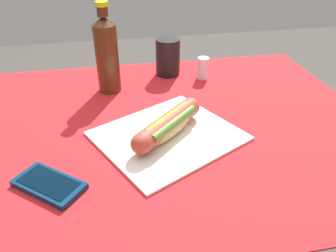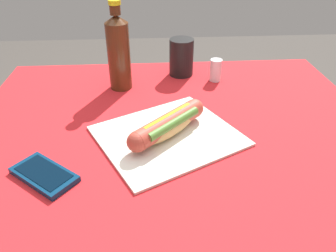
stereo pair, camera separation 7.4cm
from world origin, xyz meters
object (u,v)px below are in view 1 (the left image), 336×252
(hot_dog, at_px, (168,125))
(salt_shaker, at_px, (203,68))
(cell_phone, at_px, (49,184))
(soda_bottle, at_px, (107,54))
(drinking_cup, at_px, (168,57))

(hot_dog, distance_m, salt_shaker, 0.34)
(hot_dog, height_order, cell_phone, hot_dog)
(cell_phone, distance_m, salt_shaker, 0.59)
(soda_bottle, relative_size, salt_shaker, 3.70)
(soda_bottle, bearing_deg, drinking_cup, -156.26)
(soda_bottle, relative_size, drinking_cup, 2.17)
(hot_dog, distance_m, drinking_cup, 0.36)
(cell_phone, relative_size, drinking_cup, 1.28)
(soda_bottle, distance_m, salt_shaker, 0.30)
(cell_phone, height_order, salt_shaker, salt_shaker)
(cell_phone, bearing_deg, drinking_cup, -123.71)
(hot_dog, bearing_deg, salt_shaker, -118.90)
(cell_phone, bearing_deg, soda_bottle, -108.28)
(cell_phone, height_order, soda_bottle, soda_bottle)
(soda_bottle, height_order, drinking_cup, soda_bottle)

